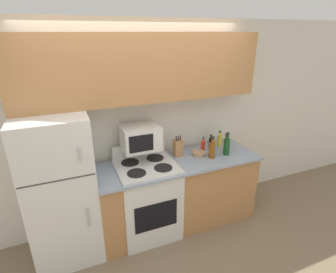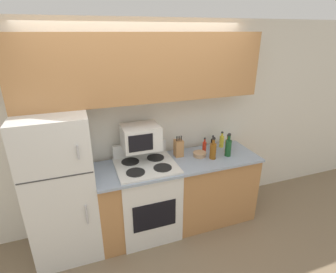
{
  "view_description": "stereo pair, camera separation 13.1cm",
  "coord_description": "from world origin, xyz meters",
  "px_view_note": "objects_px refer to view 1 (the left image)",
  "views": [
    {
      "loc": [
        -0.87,
        -2.29,
        2.4
      ],
      "look_at": [
        0.2,
        0.28,
        1.28
      ],
      "focal_mm": 28.0,
      "sensor_mm": 36.0,
      "label": 1
    },
    {
      "loc": [
        -0.75,
        -2.34,
        2.4
      ],
      "look_at": [
        0.2,
        0.28,
        1.28
      ],
      "focal_mm": 28.0,
      "sensor_mm": 36.0,
      "label": 2
    }
  ],
  "objects_px": {
    "stove": "(147,199)",
    "bottle_vinegar": "(225,144)",
    "bottle_cooking_spray": "(219,140)",
    "refrigerator": "(61,190)",
    "bowl": "(199,153)",
    "microwave": "(140,137)",
    "knife_block": "(178,148)",
    "bottle_hot_sauce": "(203,146)",
    "bottle_soy_sauce": "(211,142)",
    "bottle_wine_green": "(227,146)",
    "bottle_whiskey": "(212,150)"
  },
  "relations": [
    {
      "from": "bottle_wine_green",
      "to": "bottle_whiskey",
      "type": "bearing_deg",
      "value": -179.01
    },
    {
      "from": "microwave",
      "to": "bottle_wine_green",
      "type": "distance_m",
      "value": 1.11
    },
    {
      "from": "stove",
      "to": "bottle_vinegar",
      "type": "relative_size",
      "value": 4.65
    },
    {
      "from": "bottle_cooking_spray",
      "to": "bottle_whiskey",
      "type": "xyz_separation_m",
      "value": [
        -0.28,
        -0.27,
        0.02
      ]
    },
    {
      "from": "microwave",
      "to": "bottle_wine_green",
      "type": "relative_size",
      "value": 1.43
    },
    {
      "from": "refrigerator",
      "to": "microwave",
      "type": "relative_size",
      "value": 3.89
    },
    {
      "from": "stove",
      "to": "microwave",
      "type": "relative_size",
      "value": 2.6
    },
    {
      "from": "bowl",
      "to": "bottle_hot_sauce",
      "type": "relative_size",
      "value": 0.85
    },
    {
      "from": "bowl",
      "to": "bottle_hot_sauce",
      "type": "xyz_separation_m",
      "value": [
        0.11,
        0.09,
        0.05
      ]
    },
    {
      "from": "knife_block",
      "to": "bottle_hot_sauce",
      "type": "distance_m",
      "value": 0.36
    },
    {
      "from": "stove",
      "to": "bottle_vinegar",
      "type": "height_order",
      "value": "bottle_vinegar"
    },
    {
      "from": "bottle_vinegar",
      "to": "bowl",
      "type": "bearing_deg",
      "value": 179.53
    },
    {
      "from": "bottle_hot_sauce",
      "to": "microwave",
      "type": "bearing_deg",
      "value": 179.82
    },
    {
      "from": "bottle_cooking_spray",
      "to": "refrigerator",
      "type": "bearing_deg",
      "value": -175.5
    },
    {
      "from": "stove",
      "to": "bottle_hot_sauce",
      "type": "xyz_separation_m",
      "value": [
        0.82,
        0.12,
        0.52
      ]
    },
    {
      "from": "refrigerator",
      "to": "knife_block",
      "type": "distance_m",
      "value": 1.42
    },
    {
      "from": "bowl",
      "to": "bottle_wine_green",
      "type": "height_order",
      "value": "bottle_wine_green"
    },
    {
      "from": "bottle_wine_green",
      "to": "bottle_whiskey",
      "type": "relative_size",
      "value": 1.07
    },
    {
      "from": "bottle_hot_sauce",
      "to": "bottle_vinegar",
      "type": "bearing_deg",
      "value": -18.65
    },
    {
      "from": "refrigerator",
      "to": "bottle_whiskey",
      "type": "distance_m",
      "value": 1.79
    },
    {
      "from": "refrigerator",
      "to": "bottle_vinegar",
      "type": "xyz_separation_m",
      "value": [
        2.04,
        -0.0,
        0.19
      ]
    },
    {
      "from": "knife_block",
      "to": "bottle_cooking_spray",
      "type": "xyz_separation_m",
      "value": [
        0.65,
        0.06,
        -0.02
      ]
    },
    {
      "from": "refrigerator",
      "to": "stove",
      "type": "xyz_separation_m",
      "value": [
        0.94,
        -0.03,
        -0.34
      ]
    },
    {
      "from": "knife_block",
      "to": "bowl",
      "type": "bearing_deg",
      "value": -22.73
    },
    {
      "from": "bottle_wine_green",
      "to": "knife_block",
      "type": "bearing_deg",
      "value": 160.46
    },
    {
      "from": "knife_block",
      "to": "bottle_soy_sauce",
      "type": "height_order",
      "value": "knife_block"
    },
    {
      "from": "stove",
      "to": "bowl",
      "type": "distance_m",
      "value": 0.85
    },
    {
      "from": "stove",
      "to": "bottle_vinegar",
      "type": "xyz_separation_m",
      "value": [
        1.1,
        0.03,
        0.53
      ]
    },
    {
      "from": "bowl",
      "to": "bottle_soy_sauce",
      "type": "relative_size",
      "value": 0.94
    },
    {
      "from": "bottle_cooking_spray",
      "to": "bottle_vinegar",
      "type": "bearing_deg",
      "value": -94.34
    },
    {
      "from": "bowl",
      "to": "bottle_wine_green",
      "type": "relative_size",
      "value": 0.56
    },
    {
      "from": "bottle_soy_sauce",
      "to": "refrigerator",
      "type": "bearing_deg",
      "value": -174.81
    },
    {
      "from": "microwave",
      "to": "knife_block",
      "type": "height_order",
      "value": "microwave"
    },
    {
      "from": "stove",
      "to": "bottle_cooking_spray",
      "type": "xyz_separation_m",
      "value": [
        1.12,
        0.19,
        0.53
      ]
    },
    {
      "from": "bottle_hot_sauce",
      "to": "bottle_soy_sauce",
      "type": "distance_m",
      "value": 0.19
    },
    {
      "from": "microwave",
      "to": "bottle_soy_sauce",
      "type": "bearing_deg",
      "value": 4.43
    },
    {
      "from": "bottle_whiskey",
      "to": "bottle_vinegar",
      "type": "bearing_deg",
      "value": 21.5
    },
    {
      "from": "bottle_whiskey",
      "to": "bottle_wine_green",
      "type": "bearing_deg",
      "value": 0.99
    },
    {
      "from": "bottle_vinegar",
      "to": "bottle_hot_sauce",
      "type": "bearing_deg",
      "value": 161.35
    },
    {
      "from": "microwave",
      "to": "bottle_cooking_spray",
      "type": "bearing_deg",
      "value": 3.27
    },
    {
      "from": "microwave",
      "to": "bottle_vinegar",
      "type": "xyz_separation_m",
      "value": [
        1.12,
        -0.1,
        -0.23
      ]
    },
    {
      "from": "stove",
      "to": "knife_block",
      "type": "relative_size",
      "value": 4.09
    },
    {
      "from": "knife_block",
      "to": "bottle_vinegar",
      "type": "xyz_separation_m",
      "value": [
        0.64,
        -0.11,
        -0.01
      ]
    },
    {
      "from": "bottle_vinegar",
      "to": "microwave",
      "type": "bearing_deg",
      "value": 175.0
    },
    {
      "from": "bottle_whiskey",
      "to": "knife_block",
      "type": "bearing_deg",
      "value": 150.13
    },
    {
      "from": "bottle_wine_green",
      "to": "bottle_vinegar",
      "type": "bearing_deg",
      "value": 63.21
    },
    {
      "from": "refrigerator",
      "to": "bowl",
      "type": "height_order",
      "value": "refrigerator"
    },
    {
      "from": "bottle_hot_sauce",
      "to": "bottle_vinegar",
      "type": "relative_size",
      "value": 0.83
    },
    {
      "from": "stove",
      "to": "bowl",
      "type": "bearing_deg",
      "value": 2.6
    },
    {
      "from": "microwave",
      "to": "knife_block",
      "type": "distance_m",
      "value": 0.53
    }
  ]
}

